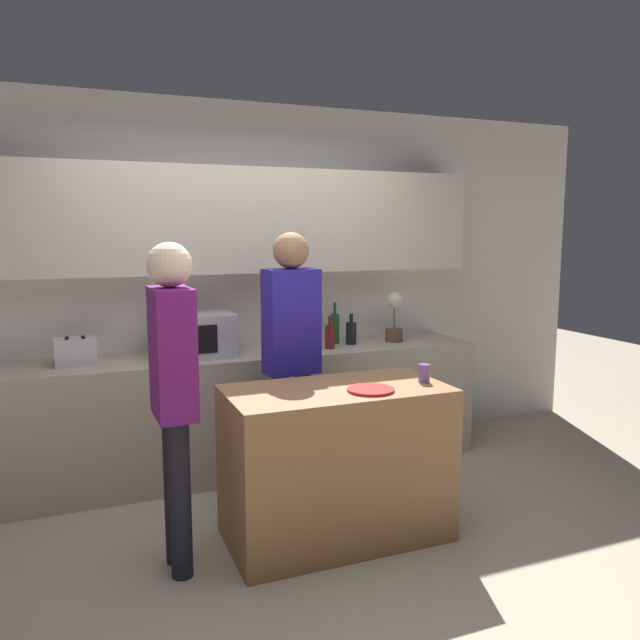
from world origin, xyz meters
The scene contains 15 objects.
ground_plane centered at (0.00, 0.00, 0.00)m, with size 14.00×14.00×0.00m, color #BCAD93.
back_wall centered at (0.00, 1.66, 1.54)m, with size 6.40×0.40×2.70m.
back_counter centered at (0.00, 1.39, 0.44)m, with size 3.60×0.62×0.88m.
kitchen_island centered at (0.24, 0.20, 0.44)m, with size 1.24×0.65×0.88m.
microwave centered at (-0.32, 1.38, 1.03)m, with size 0.52×0.39×0.30m.
toaster centered at (-1.11, 1.38, 0.97)m, with size 0.26×0.16×0.18m.
potted_plant centered at (1.25, 1.38, 1.08)m, with size 0.14×0.14×0.40m.
bottle_0 centered at (0.53, 1.39, 0.97)m, with size 0.09×0.09×0.22m.
bottle_1 centered at (0.66, 1.30, 0.97)m, with size 0.07×0.07×0.25m.
bottle_2 centered at (0.78, 1.48, 1.00)m, with size 0.07×0.07×0.32m.
bottle_3 centered at (0.88, 1.40, 0.97)m, with size 0.08×0.08×0.24m.
plate_on_island centered at (0.38, 0.06, 0.89)m, with size 0.26×0.26×0.01m.
cup_0 centered at (0.76, 0.12, 0.94)m, with size 0.07×0.07×0.11m.
person_left centered at (-0.67, 0.18, 1.02)m, with size 0.22×0.34×1.70m.
person_center centered at (0.18, 0.78, 1.05)m, with size 0.36×0.23×1.75m.
Camera 1 is at (-1.12, -2.92, 1.76)m, focal length 35.00 mm.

